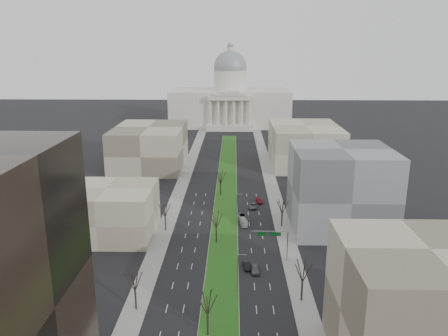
# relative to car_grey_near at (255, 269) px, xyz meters

# --- Properties ---
(ground) EXTENTS (600.00, 600.00, 0.00)m
(ground) POSITION_rel_car_grey_near_xyz_m (-7.91, 55.92, -0.80)
(ground) COLOR black
(ground) RESTS_ON ground
(median) EXTENTS (8.00, 222.03, 0.20)m
(median) POSITION_rel_car_grey_near_xyz_m (-7.91, 54.91, -0.70)
(median) COLOR #999993
(median) RESTS_ON ground
(sidewalk_left) EXTENTS (5.00, 330.00, 0.15)m
(sidewalk_left) POSITION_rel_car_grey_near_xyz_m (-25.41, 30.92, -0.72)
(sidewalk_left) COLOR gray
(sidewalk_left) RESTS_ON ground
(sidewalk_right) EXTENTS (5.00, 330.00, 0.15)m
(sidewalk_right) POSITION_rel_car_grey_near_xyz_m (9.59, 30.92, -0.72)
(sidewalk_right) COLOR gray
(sidewalk_right) RESTS_ON ground
(capitol) EXTENTS (80.00, 46.00, 55.00)m
(capitol) POSITION_rel_car_grey_near_xyz_m (-7.91, 205.51, 15.51)
(capitol) COLOR beige
(capitol) RESTS_ON ground
(building_beige_left) EXTENTS (26.00, 22.00, 14.00)m
(building_beige_left) POSITION_rel_car_grey_near_xyz_m (-40.91, 20.92, 6.20)
(building_beige_left) COLOR tan
(building_beige_left) RESTS_ON ground
(building_tan_right) EXTENTS (26.00, 24.00, 22.00)m
(building_tan_right) POSITION_rel_car_grey_near_xyz_m (25.09, -32.08, 10.20)
(building_tan_right) COLOR #796D5D
(building_tan_right) RESTS_ON ground
(building_grey_right) EXTENTS (28.00, 26.00, 24.00)m
(building_grey_right) POSITION_rel_car_grey_near_xyz_m (26.09, 27.92, 11.20)
(building_grey_right) COLOR slate
(building_grey_right) RESTS_ON ground
(building_far_left) EXTENTS (30.00, 40.00, 18.00)m
(building_far_left) POSITION_rel_car_grey_near_xyz_m (-42.91, 95.92, 8.20)
(building_far_left) COLOR #796D5D
(building_far_left) RESTS_ON ground
(building_far_right) EXTENTS (30.00, 40.00, 18.00)m
(building_far_right) POSITION_rel_car_grey_near_xyz_m (27.09, 100.92, 8.20)
(building_far_right) COLOR tan
(building_far_right) RESTS_ON ground
(tree_left_mid) EXTENTS (5.40, 5.40, 9.72)m
(tree_left_mid) POSITION_rel_car_grey_near_xyz_m (-25.11, -16.08, 6.20)
(tree_left_mid) COLOR black
(tree_left_mid) RESTS_ON ground
(tree_left_far) EXTENTS (5.28, 5.28, 9.50)m
(tree_left_far) POSITION_rel_car_grey_near_xyz_m (-25.11, 23.92, 6.04)
(tree_left_far) COLOR black
(tree_left_far) RESTS_ON ground
(tree_right_mid) EXTENTS (5.52, 5.52, 9.94)m
(tree_right_mid) POSITION_rel_car_grey_near_xyz_m (9.29, -12.08, 6.36)
(tree_right_mid) COLOR black
(tree_right_mid) RESTS_ON ground
(tree_right_far) EXTENTS (5.04, 5.04, 9.07)m
(tree_right_far) POSITION_rel_car_grey_near_xyz_m (9.29, 27.92, 5.73)
(tree_right_far) COLOR black
(tree_right_far) RESTS_ON ground
(tree_median_a) EXTENTS (5.40, 5.40, 9.72)m
(tree_median_a) POSITION_rel_car_grey_near_xyz_m (-9.91, -24.08, 6.20)
(tree_median_a) COLOR black
(tree_median_a) RESTS_ON ground
(tree_median_b) EXTENTS (5.40, 5.40, 9.72)m
(tree_median_b) POSITION_rel_car_grey_near_xyz_m (-9.91, 15.92, 6.20)
(tree_median_b) COLOR black
(tree_median_b) RESTS_ON ground
(tree_median_c) EXTENTS (5.40, 5.40, 9.72)m
(tree_median_c) POSITION_rel_car_grey_near_xyz_m (-9.91, 55.92, 6.20)
(tree_median_c) COLOR black
(tree_median_c) RESTS_ON ground
(streetlamp_median_b) EXTENTS (1.90, 0.20, 9.16)m
(streetlamp_median_b) POSITION_rel_car_grey_near_xyz_m (-4.15, -9.08, 4.01)
(streetlamp_median_b) COLOR gray
(streetlamp_median_b) RESTS_ON ground
(streetlamp_median_c) EXTENTS (1.90, 0.20, 9.16)m
(streetlamp_median_c) POSITION_rel_car_grey_near_xyz_m (-4.15, 30.92, 4.01)
(streetlamp_median_c) COLOR gray
(streetlamp_median_c) RESTS_ON ground
(mast_arm_signs) EXTENTS (9.12, 0.24, 8.09)m
(mast_arm_signs) POSITION_rel_car_grey_near_xyz_m (5.58, 5.95, 5.31)
(mast_arm_signs) COLOR gray
(mast_arm_signs) RESTS_ON ground
(car_grey_near) EXTENTS (1.97, 4.73, 1.60)m
(car_grey_near) POSITION_rel_car_grey_near_xyz_m (0.00, 0.00, 0.00)
(car_grey_near) COLOR #55575D
(car_grey_near) RESTS_ON ground
(car_black) EXTENTS (2.29, 4.72, 1.49)m
(car_black) POSITION_rel_car_grey_near_xyz_m (-1.94, 1.89, -0.05)
(car_black) COLOR black
(car_black) RESTS_ON ground
(car_red) EXTENTS (2.35, 5.03, 1.42)m
(car_red) POSITION_rel_car_grey_near_xyz_m (3.68, 48.59, -0.09)
(car_red) COLOR maroon
(car_red) RESTS_ON ground
(car_grey_far) EXTENTS (2.84, 5.54, 1.50)m
(car_grey_far) POSITION_rel_car_grey_near_xyz_m (1.28, 43.35, -0.05)
(car_grey_far) COLOR #53555B
(car_grey_far) RESTS_ON ground
(box_van) EXTENTS (2.91, 8.20, 2.24)m
(box_van) POSITION_rel_car_grey_near_xyz_m (-2.33, 29.82, 0.32)
(box_van) COLOR silver
(box_van) RESTS_ON ground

